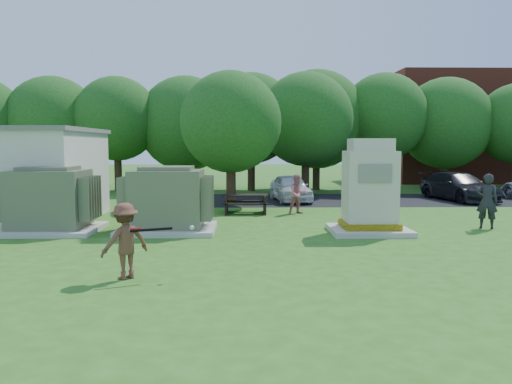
{
  "coord_description": "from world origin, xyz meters",
  "views": [
    {
      "loc": [
        -0.29,
        -11.25,
        2.74
      ],
      "look_at": [
        0.0,
        4.0,
        1.3
      ],
      "focal_mm": 35.0,
      "sensor_mm": 36.0,
      "label": 1
    }
  ],
  "objects_px": {
    "generator_cabinet": "(370,192)",
    "car_white": "(290,188)",
    "transformer_right": "(167,201)",
    "person_by_generator": "(487,201)",
    "car_dark": "(459,187)",
    "picnic_table": "(246,202)",
    "transformer_left": "(50,201)",
    "batter": "(125,241)",
    "person_at_picnic": "(298,194)",
    "car_silver_a": "(382,186)"
  },
  "relations": [
    {
      "from": "generator_cabinet",
      "to": "car_white",
      "type": "xyz_separation_m",
      "value": [
        -1.69,
        8.83,
        -0.63
      ]
    },
    {
      "from": "transformer_right",
      "to": "person_by_generator",
      "type": "height_order",
      "value": "transformer_right"
    },
    {
      "from": "person_by_generator",
      "to": "car_dark",
      "type": "xyz_separation_m",
      "value": [
        2.63,
        8.33,
        -0.21
      ]
    },
    {
      "from": "transformer_right",
      "to": "picnic_table",
      "type": "xyz_separation_m",
      "value": [
        2.47,
        4.15,
        -0.5
      ]
    },
    {
      "from": "transformer_left",
      "to": "batter",
      "type": "relative_size",
      "value": 1.92
    },
    {
      "from": "picnic_table",
      "to": "generator_cabinet",
      "type": "bearing_deg",
      "value": -49.77
    },
    {
      "from": "transformer_left",
      "to": "person_by_generator",
      "type": "bearing_deg",
      "value": 1.27
    },
    {
      "from": "person_at_picnic",
      "to": "transformer_left",
      "type": "bearing_deg",
      "value": -170.75
    },
    {
      "from": "person_at_picnic",
      "to": "car_dark",
      "type": "relative_size",
      "value": 0.33
    },
    {
      "from": "transformer_right",
      "to": "person_by_generator",
      "type": "xyz_separation_m",
      "value": [
        10.39,
        0.31,
        -0.06
      ]
    },
    {
      "from": "car_white",
      "to": "person_by_generator",
      "type": "bearing_deg",
      "value": -62.37
    },
    {
      "from": "car_silver_a",
      "to": "transformer_right",
      "type": "bearing_deg",
      "value": 63.49
    },
    {
      "from": "transformer_left",
      "to": "transformer_right",
      "type": "distance_m",
      "value": 3.7
    },
    {
      "from": "transformer_left",
      "to": "person_at_picnic",
      "type": "height_order",
      "value": "transformer_left"
    },
    {
      "from": "transformer_left",
      "to": "transformer_right",
      "type": "height_order",
      "value": "same"
    },
    {
      "from": "transformer_left",
      "to": "generator_cabinet",
      "type": "xyz_separation_m",
      "value": [
        10.04,
        -0.42,
        0.32
      ]
    },
    {
      "from": "transformer_left",
      "to": "car_dark",
      "type": "relative_size",
      "value": 0.63
    },
    {
      "from": "picnic_table",
      "to": "car_white",
      "type": "xyz_separation_m",
      "value": [
        2.18,
        4.26,
        0.19
      ]
    },
    {
      "from": "person_by_generator",
      "to": "batter",
      "type": "bearing_deg",
      "value": 52.85
    },
    {
      "from": "transformer_right",
      "to": "person_at_picnic",
      "type": "relative_size",
      "value": 1.9
    },
    {
      "from": "person_by_generator",
      "to": "car_dark",
      "type": "relative_size",
      "value": 0.38
    },
    {
      "from": "car_silver_a",
      "to": "car_dark",
      "type": "relative_size",
      "value": 0.91
    },
    {
      "from": "person_by_generator",
      "to": "car_silver_a",
      "type": "relative_size",
      "value": 0.42
    },
    {
      "from": "transformer_left",
      "to": "car_dark",
      "type": "distance_m",
      "value": 18.82
    },
    {
      "from": "generator_cabinet",
      "to": "person_by_generator",
      "type": "distance_m",
      "value": 4.13
    },
    {
      "from": "transformer_left",
      "to": "car_white",
      "type": "distance_m",
      "value": 11.86
    },
    {
      "from": "transformer_left",
      "to": "generator_cabinet",
      "type": "relative_size",
      "value": 1.02
    },
    {
      "from": "car_white",
      "to": "batter",
      "type": "bearing_deg",
      "value": -115.91
    },
    {
      "from": "person_by_generator",
      "to": "car_white",
      "type": "distance_m",
      "value": 9.94
    },
    {
      "from": "transformer_right",
      "to": "picnic_table",
      "type": "distance_m",
      "value": 4.86
    },
    {
      "from": "batter",
      "to": "car_white",
      "type": "relative_size",
      "value": 0.4
    },
    {
      "from": "batter",
      "to": "car_dark",
      "type": "distance_m",
      "value": 19.31
    },
    {
      "from": "generator_cabinet",
      "to": "car_white",
      "type": "relative_size",
      "value": 0.76
    },
    {
      "from": "batter",
      "to": "person_at_picnic",
      "type": "xyz_separation_m",
      "value": [
        4.54,
        9.62,
        0.01
      ]
    },
    {
      "from": "picnic_table",
      "to": "car_dark",
      "type": "relative_size",
      "value": 0.37
    },
    {
      "from": "batter",
      "to": "car_silver_a",
      "type": "xyz_separation_m",
      "value": [
        9.2,
        14.39,
        -0.07
      ]
    },
    {
      "from": "generator_cabinet",
      "to": "person_at_picnic",
      "type": "bearing_deg",
      "value": 112.06
    },
    {
      "from": "car_dark",
      "to": "transformer_left",
      "type": "bearing_deg",
      "value": -164.07
    },
    {
      "from": "transformer_right",
      "to": "generator_cabinet",
      "type": "height_order",
      "value": "generator_cabinet"
    },
    {
      "from": "person_at_picnic",
      "to": "car_silver_a",
      "type": "relative_size",
      "value": 0.37
    },
    {
      "from": "person_by_generator",
      "to": "car_silver_a",
      "type": "distance_m",
      "value": 8.53
    },
    {
      "from": "transformer_right",
      "to": "car_dark",
      "type": "height_order",
      "value": "transformer_right"
    },
    {
      "from": "transformer_right",
      "to": "batter",
      "type": "xyz_separation_m",
      "value": [
        0.02,
        -5.64,
        -0.19
      ]
    },
    {
      "from": "generator_cabinet",
      "to": "car_white",
      "type": "height_order",
      "value": "generator_cabinet"
    },
    {
      "from": "car_silver_a",
      "to": "car_dark",
      "type": "distance_m",
      "value": 3.8
    },
    {
      "from": "car_dark",
      "to": "batter",
      "type": "bearing_deg",
      "value": -143.71
    },
    {
      "from": "transformer_right",
      "to": "batter",
      "type": "relative_size",
      "value": 1.92
    },
    {
      "from": "transformer_left",
      "to": "batter",
      "type": "xyz_separation_m",
      "value": [
        3.72,
        -5.64,
        -0.19
      ]
    },
    {
      "from": "batter",
      "to": "generator_cabinet",
      "type": "bearing_deg",
      "value": -179.64
    },
    {
      "from": "transformer_left",
      "to": "picnic_table",
      "type": "bearing_deg",
      "value": 33.94
    }
  ]
}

